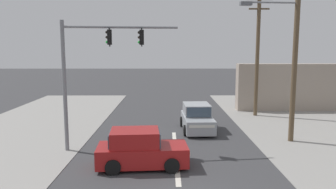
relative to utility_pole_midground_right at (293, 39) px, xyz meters
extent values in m
cube|color=silver|center=(-5.85, -4.39, -5.18)|extent=(0.20, 2.40, 0.01)
cube|color=silver|center=(-5.85, 0.61, -5.18)|extent=(0.20, 2.40, 0.01)
cylinder|color=brown|center=(0.14, 0.01, -0.36)|extent=(0.26, 0.26, 9.65)
cylinder|color=slate|center=(-1.16, -0.10, 1.76)|extent=(2.60, 0.32, 0.09)
cube|color=#595B60|center=(-2.45, -0.22, 1.69)|extent=(0.58, 0.33, 0.18)
cylinder|color=brown|center=(0.06, 6.54, -0.92)|extent=(0.26, 0.26, 8.53)
cube|color=brown|center=(0.06, 6.54, 2.24)|extent=(1.40, 0.12, 0.10)
cylinder|color=slate|center=(-10.92, -1.48, -2.19)|extent=(0.18, 0.18, 6.00)
cylinder|color=slate|center=(-8.34, -1.19, 0.51)|extent=(5.18, 0.68, 0.11)
cube|color=black|center=(-8.85, -1.25, 0.06)|extent=(0.23, 0.28, 0.68)
cube|color=black|center=(-8.85, -1.25, 0.06)|extent=(0.09, 0.44, 0.84)
sphere|color=black|center=(-8.97, -1.26, 0.28)|extent=(0.13, 0.13, 0.13)
sphere|color=black|center=(-8.97, -1.26, 0.06)|extent=(0.13, 0.13, 0.13)
sphere|color=green|center=(-8.97, -1.26, -0.16)|extent=(0.13, 0.13, 0.13)
cube|color=black|center=(-7.41, -1.09, 0.06)|extent=(0.23, 0.28, 0.68)
cube|color=black|center=(-7.41, -1.09, 0.06)|extent=(0.09, 0.44, 0.84)
sphere|color=black|center=(-7.53, -1.10, 0.28)|extent=(0.13, 0.13, 0.13)
sphere|color=black|center=(-7.53, -1.10, 0.06)|extent=(0.13, 0.13, 0.13)
sphere|color=green|center=(-7.53, -1.10, -0.16)|extent=(0.13, 0.13, 0.13)
cube|color=#A39384|center=(5.15, 8.61, -3.39)|extent=(12.00, 1.00, 3.60)
cube|color=maroon|center=(-7.23, -3.62, -4.68)|extent=(3.71, 1.86, 0.76)
cube|color=maroon|center=(-7.53, -3.64, -3.98)|extent=(2.00, 1.61, 0.64)
cube|color=#384756|center=(-6.57, -3.57, -3.98)|extent=(0.16, 1.36, 0.54)
cube|color=#384756|center=(-8.50, -3.71, -3.98)|extent=(0.16, 1.33, 0.51)
cube|color=white|center=(-5.42, -3.49, -4.51)|extent=(0.14, 1.36, 0.14)
cylinder|color=black|center=(-6.18, -2.74, -4.89)|extent=(0.61, 0.22, 0.60)
cylinder|color=black|center=(-6.06, -4.33, -4.89)|extent=(0.61, 0.22, 0.60)
cylinder|color=black|center=(-8.41, -2.90, -4.89)|extent=(0.61, 0.22, 0.60)
cylinder|color=black|center=(-8.29, -4.50, -4.89)|extent=(0.61, 0.22, 0.60)
cube|color=#A3A8AD|center=(-4.48, 2.27, -4.68)|extent=(1.75, 3.66, 0.76)
cube|color=#A3A8AD|center=(-4.49, 2.57, -3.98)|extent=(1.56, 1.96, 0.64)
cube|color=#384756|center=(-4.45, 1.60, -3.98)|extent=(1.36, 0.12, 0.54)
cube|color=#384756|center=(-4.53, 3.54, -3.98)|extent=(1.33, 0.12, 0.51)
cube|color=white|center=(-4.40, 0.45, -4.51)|extent=(1.36, 0.10, 0.14)
cylinder|color=black|center=(-3.63, 1.19, -4.89)|extent=(0.20, 0.61, 0.60)
cylinder|color=black|center=(-5.23, 1.12, -4.89)|extent=(0.20, 0.61, 0.60)
cylinder|color=black|center=(-3.73, 3.42, -4.89)|extent=(0.20, 0.61, 0.60)
cylinder|color=black|center=(-5.32, 3.35, -4.89)|extent=(0.20, 0.61, 0.60)
camera|label=1|loc=(-6.27, -16.33, -0.46)|focal=35.00mm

